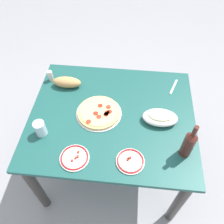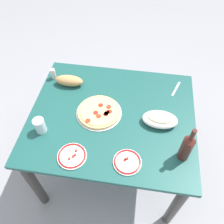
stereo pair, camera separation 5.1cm
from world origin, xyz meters
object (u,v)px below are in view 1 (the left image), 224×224
(pepperoni_pizza, at_px, (99,112))
(water_glass, at_px, (40,128))
(side_plate_near, at_px, (130,161))
(side_plate_far, at_px, (75,158))
(bread_loaf, at_px, (67,82))
(spice_shaker, at_px, (51,76))
(wine_bottle, at_px, (189,144))
(dining_table, at_px, (112,125))
(baked_pasta_dish, at_px, (160,117))

(pepperoni_pizza, distance_m, water_glass, 0.41)
(water_glass, height_order, side_plate_near, water_glass)
(side_plate_near, xyz_separation_m, side_plate_far, (0.34, 0.01, 0.00))
(bread_loaf, bearing_deg, spice_shaker, -21.21)
(pepperoni_pizza, height_order, side_plate_far, pepperoni_pizza)
(wine_bottle, bearing_deg, dining_table, -28.17)
(bread_loaf, xyz_separation_m, spice_shaker, (0.14, -0.06, 0.00))
(water_glass, height_order, side_plate_far, water_glass)
(pepperoni_pizza, height_order, bread_loaf, bread_loaf)
(water_glass, xyz_separation_m, bread_loaf, (-0.07, -0.45, -0.01))
(side_plate_far, relative_size, bread_loaf, 0.84)
(pepperoni_pizza, distance_m, bread_loaf, 0.37)
(baked_pasta_dish, height_order, water_glass, water_glass)
(water_glass, bearing_deg, side_plate_far, 147.55)
(wine_bottle, distance_m, water_glass, 0.93)
(dining_table, distance_m, baked_pasta_dish, 0.37)
(side_plate_far, distance_m, spice_shaker, 0.74)
(pepperoni_pizza, height_order, spice_shaker, spice_shaker)
(side_plate_near, height_order, spice_shaker, spice_shaker)
(dining_table, distance_m, water_glass, 0.52)
(baked_pasta_dish, xyz_separation_m, water_glass, (0.77, 0.18, 0.01))
(pepperoni_pizza, bearing_deg, baked_pasta_dish, 177.53)
(baked_pasta_dish, relative_size, wine_bottle, 0.85)
(dining_table, xyz_separation_m, side_plate_far, (0.19, 0.36, 0.13))
(pepperoni_pizza, distance_m, baked_pasta_dish, 0.42)
(wine_bottle, relative_size, water_glass, 2.61)
(pepperoni_pizza, bearing_deg, wine_bottle, 155.88)
(pepperoni_pizza, relative_size, side_plate_far, 1.76)
(pepperoni_pizza, distance_m, side_plate_far, 0.37)
(water_glass, relative_size, side_plate_far, 0.59)
(dining_table, bearing_deg, baked_pasta_dish, 176.77)
(dining_table, height_order, baked_pasta_dish, baked_pasta_dish)
(side_plate_near, bearing_deg, bread_loaf, -49.00)
(side_plate_near, xyz_separation_m, spice_shaker, (0.66, -0.65, 0.03))
(water_glass, height_order, bread_loaf, water_glass)
(pepperoni_pizza, height_order, side_plate_near, pepperoni_pizza)
(wine_bottle, xyz_separation_m, water_glass, (0.92, -0.05, -0.06))
(pepperoni_pizza, distance_m, side_plate_near, 0.42)
(pepperoni_pizza, xyz_separation_m, side_plate_far, (0.10, 0.36, -0.01))
(dining_table, height_order, side_plate_near, side_plate_near)
(baked_pasta_dish, bearing_deg, pepperoni_pizza, -2.47)
(baked_pasta_dish, distance_m, wine_bottle, 0.29)
(dining_table, relative_size, pepperoni_pizza, 3.59)
(wine_bottle, bearing_deg, side_plate_far, 8.93)
(pepperoni_pizza, relative_size, wine_bottle, 1.14)
(baked_pasta_dish, height_order, spice_shaker, spice_shaker)
(dining_table, relative_size, side_plate_near, 6.62)
(baked_pasta_dish, height_order, wine_bottle, wine_bottle)
(dining_table, bearing_deg, spice_shaker, -30.42)
(water_glass, bearing_deg, spice_shaker, -81.92)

